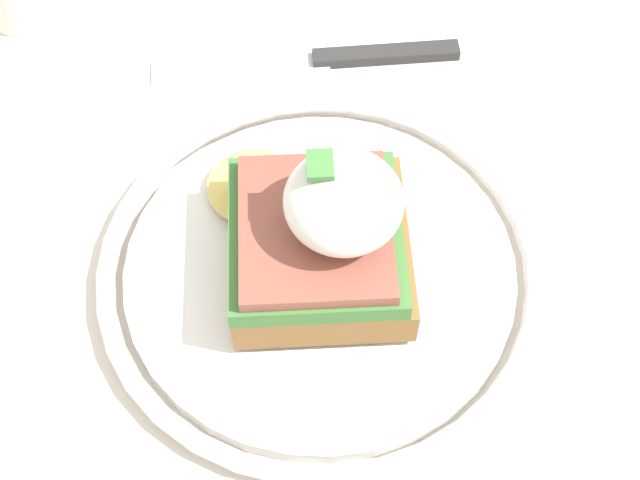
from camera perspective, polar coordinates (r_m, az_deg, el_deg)
name	(u,v)px	position (r m, az deg, el deg)	size (l,w,h in m)	color
dining_table	(334,326)	(0.58, 0.90, -5.54)	(0.98, 0.87, 0.73)	beige
plate	(320,268)	(0.46, 0.00, -1.83)	(0.23, 0.23, 0.02)	white
sandwich	(321,232)	(0.43, 0.04, 0.55)	(0.12, 0.10, 0.08)	olive
knife	(331,59)	(0.56, 0.69, 11.50)	(0.02, 0.19, 0.01)	#2D2D2D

